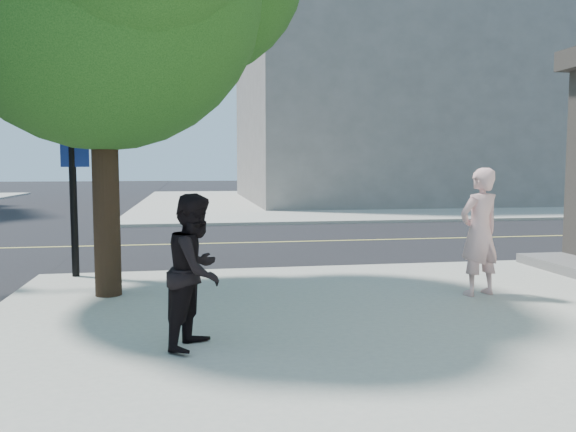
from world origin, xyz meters
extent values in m
plane|color=black|center=(0.00, 0.00, 0.00)|extent=(140.00, 140.00, 0.00)
cube|color=black|center=(0.00, 4.50, 0.01)|extent=(140.00, 9.00, 0.01)
cube|color=#A5A497|center=(13.50, 21.50, 0.06)|extent=(29.00, 25.00, 0.12)
cube|color=slate|center=(14.00, 22.00, 7.12)|extent=(18.00, 16.00, 14.00)
imported|color=#DFA7A2|center=(6.12, -2.90, 1.10)|extent=(0.82, 0.65, 1.96)
imported|color=black|center=(1.82, -4.74, 0.97)|extent=(0.93, 1.02, 1.69)
cylinder|color=black|center=(0.50, -1.97, 2.11)|extent=(0.40, 0.40, 3.98)
cylinder|color=black|center=(-0.30, -0.30, 2.38)|extent=(0.13, 0.13, 4.52)
cube|color=white|center=(-0.25, -0.32, 2.92)|extent=(0.59, 0.04, 0.22)
cube|color=navy|center=(-0.25, -0.32, 2.38)|extent=(0.48, 0.04, 0.59)
imported|color=black|center=(-0.30, -0.30, 3.78)|extent=(0.18, 0.22, 1.08)
camera|label=1|loc=(1.78, -11.01, 2.11)|focal=35.81mm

